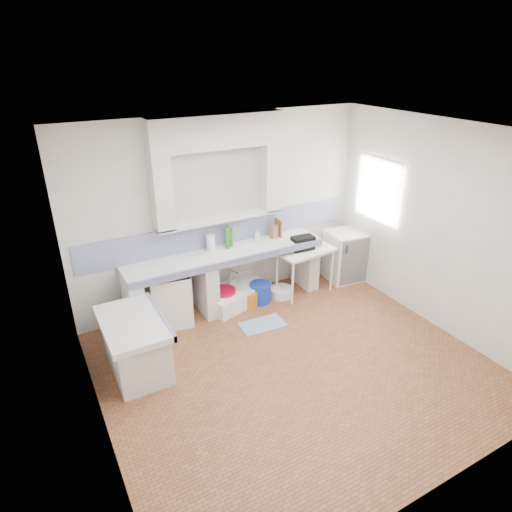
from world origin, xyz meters
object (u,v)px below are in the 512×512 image
side_table (305,271)px  fridge (344,256)px  stove (170,298)px  sink (236,296)px

side_table → fridge: (0.84, 0.07, 0.05)m
side_table → stove: bearing=169.6°
sink → fridge: fridge is taller
sink → side_table: 1.16m
stove → side_table: 2.16m
sink → side_table: size_ratio=1.12×
side_table → sink: bearing=164.1°
stove → sink: stove is taller
stove → side_table: stove is taller
sink → side_table: side_table is taller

